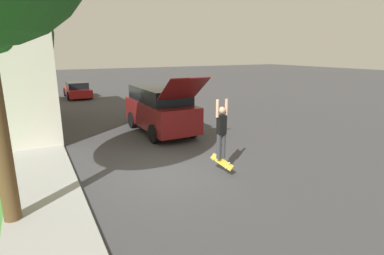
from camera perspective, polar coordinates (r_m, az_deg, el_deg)
ground_plane at (r=9.72m, az=-4.39°, el=-8.34°), size 120.00×120.00×0.00m
sidewalk at (r=14.68m, az=-27.44°, el=-1.87°), size 1.80×80.00×0.10m
suv_parked at (r=14.10m, az=-6.09°, el=3.59°), size 2.07×5.45×2.80m
car_down_street at (r=26.69m, az=-21.00°, el=6.66°), size 1.88×4.09×1.28m
skateboarder at (r=9.08m, az=5.63°, el=-0.22°), size 0.41×0.21×1.84m
skateboard at (r=9.40m, az=5.68°, el=-6.51°), size 0.40×0.75×0.40m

